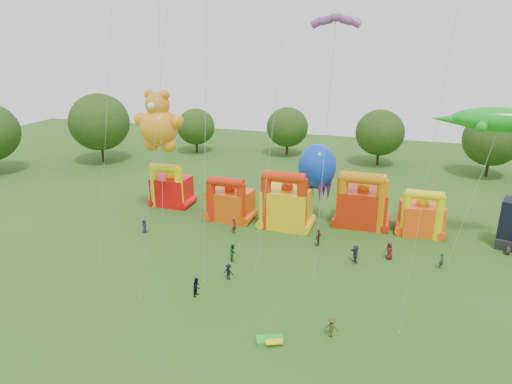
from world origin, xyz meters
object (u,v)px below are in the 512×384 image
(gecko_kite, at_px, (480,177))
(octopus_kite, at_px, (316,174))
(teddy_bear_kite, at_px, (158,132))
(bouncy_castle_2, at_px, (286,205))
(spectator_0, at_px, (145,226))
(spectator_4, at_px, (318,237))
(bouncy_castle_0, at_px, (171,189))

(gecko_kite, xyz_separation_m, octopus_kite, (-16.86, 2.76, -2.01))
(teddy_bear_kite, distance_m, gecko_kite, 35.43)
(bouncy_castle_2, relative_size, spectator_0, 4.42)
(gecko_kite, height_order, spectator_4, gecko_kite)
(gecko_kite, relative_size, spectator_0, 9.26)
(bouncy_castle_0, xyz_separation_m, bouncy_castle_2, (16.24, -2.52, 0.42))
(gecko_kite, height_order, octopus_kite, gecko_kite)
(bouncy_castle_2, height_order, spectator_4, bouncy_castle_2)
(bouncy_castle_0, relative_size, teddy_bear_kite, 0.38)
(bouncy_castle_2, relative_size, spectator_4, 3.72)
(octopus_kite, distance_m, spectator_4, 8.42)
(teddy_bear_kite, bearing_deg, bouncy_castle_0, 100.77)
(bouncy_castle_0, xyz_separation_m, teddy_bear_kite, (0.66, -3.49, 8.25))
(bouncy_castle_2, bearing_deg, teddy_bear_kite, -176.43)
(spectator_0, bearing_deg, teddy_bear_kite, 119.83)
(teddy_bear_kite, bearing_deg, spectator_4, -8.63)
(teddy_bear_kite, relative_size, gecko_kite, 1.05)
(gecko_kite, xyz_separation_m, spectator_4, (-15.22, -3.82, -7.00))
(bouncy_castle_0, relative_size, gecko_kite, 0.40)
(spectator_0, bearing_deg, spectator_4, 30.15)
(octopus_kite, xyz_separation_m, spectator_0, (-17.77, -9.12, -5.14))
(gecko_kite, relative_size, spectator_4, 7.79)
(octopus_kite, bearing_deg, spectator_0, -152.82)
(bouncy_castle_0, relative_size, spectator_0, 3.69)
(octopus_kite, height_order, spectator_4, octopus_kite)
(bouncy_castle_0, height_order, gecko_kite, gecko_kite)
(teddy_bear_kite, xyz_separation_m, octopus_kite, (18.47, 3.53, -4.56))
(gecko_kite, bearing_deg, spectator_4, -165.89)
(bouncy_castle_2, xyz_separation_m, gecko_kite, (19.76, -0.20, 5.28))
(bouncy_castle_2, bearing_deg, spectator_4, -41.55)
(teddy_bear_kite, height_order, gecko_kite, teddy_bear_kite)
(teddy_bear_kite, distance_m, spectator_0, 11.22)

